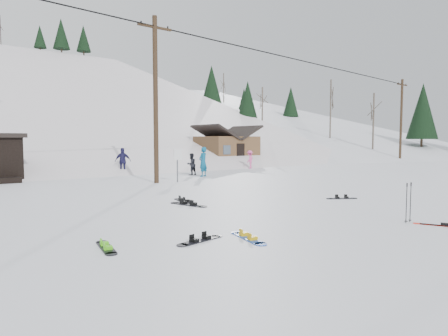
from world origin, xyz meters
TOP-DOWN VIEW (x-y plane):
  - ground at (0.00, 0.00)m, footprint 200.00×200.00m
  - ridge_right at (38.00, 50.00)m, footprint 45.66×93.98m
  - treeline_right at (36.00, 42.00)m, footprint 20.00×60.00m
  - utility_pole at (2.00, 14.00)m, footprint 2.00×0.26m
  - utility_pole_right at (34.00, 17.00)m, footprint 2.00×0.26m
  - trail_sign at (3.10, 13.58)m, footprint 0.50×0.09m
  - cabin at (15.00, 24.00)m, footprint 5.39×4.40m
  - hero_snowboard at (-2.37, 1.58)m, footprint 0.58×1.47m
  - ski_poles at (2.46, 0.13)m, footprint 0.32×0.08m
  - board_scatter_a at (-3.39, 2.11)m, footprint 1.38×0.45m
  - board_scatter_b at (-0.77, 6.62)m, footprint 0.64×1.66m
  - board_scatter_c at (-5.36, 2.88)m, footprint 0.46×1.32m
  - board_scatter_d at (4.94, 4.10)m, footprint 1.13×0.80m
  - board_scatter_f at (-0.45, 7.41)m, footprint 0.56×1.59m
  - skier_teal at (6.26, 15.58)m, footprint 0.82×0.68m
  - skier_dark at (6.23, 16.90)m, footprint 0.80×0.67m
  - skier_pink at (13.59, 19.17)m, footprint 1.12×0.96m
  - skier_navy at (2.88, 20.32)m, footprint 1.16×0.74m

SIDE VIEW (x-z plane):
  - ridge_right at x=38.00m, z-range -38.30..16.30m
  - ground at x=0.00m, z-range 0.00..0.00m
  - treeline_right at x=36.00m, z-range -5.00..5.00m
  - board_scatter_d at x=4.94m, z-range -0.02..0.07m
  - board_scatter_c at x=-5.36m, z-range -0.02..0.07m
  - board_scatter_a at x=-3.39m, z-range -0.02..0.07m
  - hero_snowboard at x=-2.37m, z-range -0.03..0.08m
  - board_scatter_f at x=-0.45m, z-range -0.03..0.09m
  - board_scatter_b at x=-0.77m, z-range -0.03..0.09m
  - ski_poles at x=2.46m, z-range 0.01..1.16m
  - skier_dark at x=6.23m, z-range 0.00..1.47m
  - skier_pink at x=13.59m, z-range 0.00..1.50m
  - skier_navy at x=2.88m, z-range 0.00..1.83m
  - skier_teal at x=6.26m, z-range 0.00..1.91m
  - trail_sign at x=3.10m, z-range 0.35..2.20m
  - cabin at x=15.00m, z-range -0.40..3.37m
  - utility_pole at x=2.00m, z-range 0.18..9.18m
  - utility_pole_right at x=34.00m, z-range 0.18..9.18m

